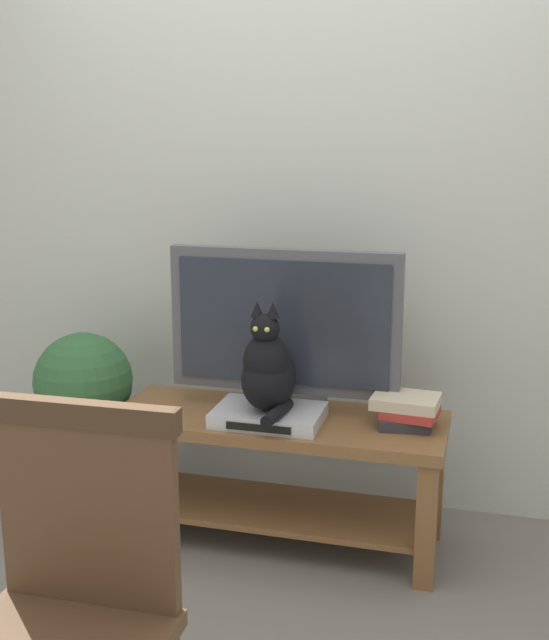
% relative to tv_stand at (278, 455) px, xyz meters
% --- Properties ---
extents(ground_plane, '(12.00, 12.00, 0.00)m').
position_rel_tv_stand_xyz_m(ground_plane, '(-0.02, -0.63, -0.35)').
color(ground_plane, slate).
extents(back_wall, '(7.00, 0.12, 2.80)m').
position_rel_tv_stand_xyz_m(back_wall, '(-0.02, 0.51, 1.05)').
color(back_wall, '#B7BCB2').
rests_on(back_wall, ground).
extents(tv_stand, '(1.25, 0.47, 0.51)m').
position_rel_tv_stand_xyz_m(tv_stand, '(0.00, 0.00, 0.00)').
color(tv_stand, brown).
rests_on(tv_stand, ground).
extents(tv, '(0.89, 0.20, 0.62)m').
position_rel_tv_stand_xyz_m(tv, '(0.00, 0.08, 0.48)').
color(tv, '#4C4C51').
rests_on(tv, tv_stand).
extents(media_box, '(0.40, 0.28, 0.05)m').
position_rel_tv_stand_xyz_m(media_box, '(-0.02, -0.07, 0.18)').
color(media_box, '#BCBCC1').
rests_on(media_box, tv_stand).
extents(cat, '(0.19, 0.34, 0.41)m').
position_rel_tv_stand_xyz_m(cat, '(-0.02, -0.08, 0.36)').
color(cat, black).
rests_on(cat, media_box).
extents(wooden_chair, '(0.47, 0.47, 0.96)m').
position_rel_tv_stand_xyz_m(wooden_chair, '(-0.12, -1.34, 0.20)').
color(wooden_chair, '#513823').
rests_on(wooden_chair, ground).
extents(book_stack, '(0.25, 0.20, 0.11)m').
position_rel_tv_stand_xyz_m(book_stack, '(0.48, 0.02, 0.22)').
color(book_stack, '#2D2D33').
rests_on(book_stack, tv_stand).
extents(potted_plant, '(0.40, 0.40, 0.76)m').
position_rel_tv_stand_xyz_m(potted_plant, '(-0.84, 0.06, 0.10)').
color(potted_plant, '#47474C').
rests_on(potted_plant, ground).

